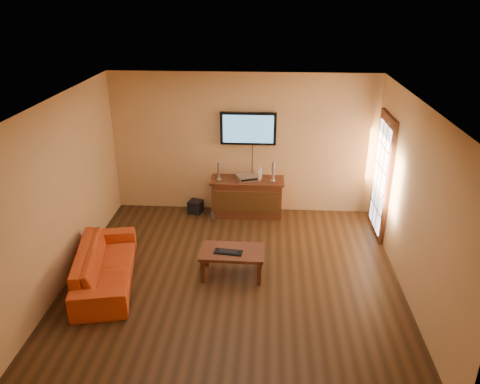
# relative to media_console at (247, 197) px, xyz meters

# --- Properties ---
(ground_plane) EXTENTS (5.00, 5.00, 0.00)m
(ground_plane) POSITION_rel_media_console_xyz_m (-0.10, -2.23, -0.37)
(ground_plane) COLOR black
(ground_plane) RESTS_ON ground
(room_walls) EXTENTS (5.00, 5.00, 5.00)m
(room_walls) POSITION_rel_media_console_xyz_m (-0.10, -1.60, 1.32)
(room_walls) COLOR tan
(room_walls) RESTS_ON ground
(french_door) EXTENTS (0.07, 1.02, 2.22)m
(french_door) POSITION_rel_media_console_xyz_m (2.36, -0.53, 0.68)
(french_door) COLOR #471F10
(french_door) RESTS_ON ground
(media_console) EXTENTS (1.39, 0.53, 0.74)m
(media_console) POSITION_rel_media_console_xyz_m (0.00, 0.00, 0.00)
(media_console) COLOR #471F10
(media_console) RESTS_ON ground
(television) EXTENTS (1.05, 0.08, 0.62)m
(television) POSITION_rel_media_console_xyz_m (-0.00, 0.22, 1.30)
(television) COLOR black
(television) RESTS_ON ground
(coffee_table) EXTENTS (0.97, 0.59, 0.43)m
(coffee_table) POSITION_rel_media_console_xyz_m (-0.12, -2.11, -0.00)
(coffee_table) COLOR #471F10
(coffee_table) RESTS_ON ground
(sofa) EXTENTS (0.96, 2.03, 0.76)m
(sofa) POSITION_rel_media_console_xyz_m (-1.99, -2.41, 0.01)
(sofa) COLOR #C74316
(sofa) RESTS_ON ground
(speaker_left) EXTENTS (0.10, 0.10, 0.36)m
(speaker_left) POSITION_rel_media_console_xyz_m (-0.54, -0.03, 0.53)
(speaker_left) COLOR silver
(speaker_left) RESTS_ON media_console
(speaker_right) EXTENTS (0.10, 0.10, 0.36)m
(speaker_right) POSITION_rel_media_console_xyz_m (0.48, -0.03, 0.53)
(speaker_right) COLOR silver
(speaker_right) RESTS_ON media_console
(av_receiver) EXTENTS (0.44, 0.38, 0.09)m
(av_receiver) POSITION_rel_media_console_xyz_m (-0.00, -0.00, 0.41)
(av_receiver) COLOR silver
(av_receiver) RESTS_ON media_console
(game_console) EXTENTS (0.07, 0.17, 0.22)m
(game_console) POSITION_rel_media_console_xyz_m (0.24, 0.02, 0.48)
(game_console) COLOR white
(game_console) RESTS_ON media_console
(subwoofer) EXTENTS (0.31, 0.31, 0.25)m
(subwoofer) POSITION_rel_media_console_xyz_m (-1.02, 0.03, -0.25)
(subwoofer) COLOR black
(subwoofer) RESTS_ON ground
(bottle) EXTENTS (0.07, 0.07, 0.21)m
(bottle) POSITION_rel_media_console_xyz_m (-0.64, -0.35, -0.27)
(bottle) COLOR white
(bottle) RESTS_ON ground
(keyboard) EXTENTS (0.44, 0.21, 0.03)m
(keyboard) POSITION_rel_media_console_xyz_m (-0.18, -2.18, 0.07)
(keyboard) COLOR black
(keyboard) RESTS_ON coffee_table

